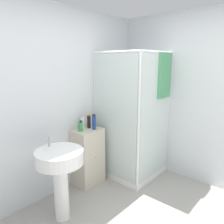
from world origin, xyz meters
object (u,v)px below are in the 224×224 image
Objects in this scene: sink at (60,168)px; soap_dispenser at (81,127)px; shampoo_bottle_blue at (94,122)px; lotion_bottle_white at (82,123)px; shampoo_bottle_tall_black at (89,121)px.

soap_dispenser is at bearing 29.77° from sink.
shampoo_bottle_blue reaches higher than sink.
shampoo_bottle_blue is 1.18× the size of lotion_bottle_white.
shampoo_bottle_blue is (0.00, -0.11, 0.01)m from shampoo_bottle_tall_black.
sink is 0.94m from shampoo_bottle_tall_black.
shampoo_bottle_blue reaches higher than soap_dispenser.
sink is 4.64× the size of shampoo_bottle_tall_black.
lotion_bottle_white is (0.10, 0.07, 0.02)m from soap_dispenser.
soap_dispenser is 0.83× the size of lotion_bottle_white.
sink is 0.90m from shampoo_bottle_blue.
shampoo_bottle_tall_black is at bearing 90.19° from shampoo_bottle_blue.
soap_dispenser is (0.61, 0.35, 0.27)m from sink.
sink is 5.22× the size of lotion_bottle_white.
shampoo_bottle_blue reaches higher than lotion_bottle_white.
lotion_bottle_white is at bearing 121.02° from shampoo_bottle_blue.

